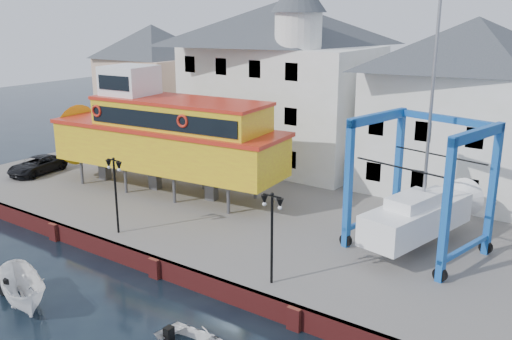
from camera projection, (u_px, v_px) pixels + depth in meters
The scene contains 12 objects.
ground at pixel (156, 277), 27.91m from camera, with size 140.00×140.00×0.00m, color black.
hardstanding at pixel (280, 206), 36.37m from camera, with size 44.00×22.00×1.00m, color slate.
quay_wall at pixel (157, 267), 27.86m from camera, with size 44.00×0.47×1.00m.
building_pink at pixel (154, 84), 50.36m from camera, with size 8.00×7.00×10.30m.
building_white_main at pixel (281, 81), 42.99m from camera, with size 14.00×8.30×14.00m.
building_white_right at pixel (470, 108), 35.90m from camera, with size 12.00×8.00×11.20m.
lamp_post_left at pixel (115, 176), 29.94m from camera, with size 1.12×0.32×4.20m.
lamp_post_right at pixel (272, 215), 24.34m from camera, with size 1.12×0.32×4.20m.
tour_boat at pixel (153, 133), 37.16m from camera, with size 18.92×6.29×8.09m.
travel_lift at pixel (426, 206), 28.53m from camera, with size 6.72×8.66×12.70m.
van at pixel (37, 165), 41.56m from camera, with size 2.07×4.48×1.25m, color black.
motorboat_a at pixel (25, 305), 25.31m from camera, with size 1.66×4.42×1.71m, color white.
Camera 1 is at (18.76, -17.78, 12.75)m, focal length 40.00 mm.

